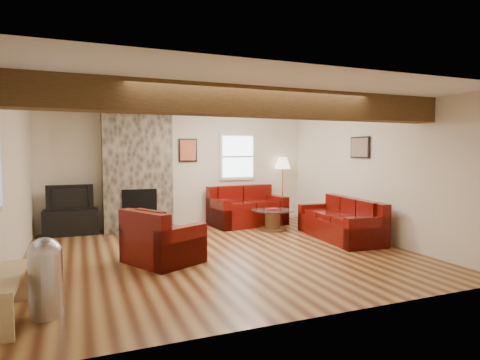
{
  "coord_description": "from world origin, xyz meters",
  "views": [
    {
      "loc": [
        -2.14,
        -6.1,
        1.66
      ],
      "look_at": [
        0.48,
        0.4,
        1.17
      ],
      "focal_mm": 30.0,
      "sensor_mm": 36.0,
      "label": 1
    }
  ],
  "objects_px": {
    "television": "(70,197)",
    "floor_lamp": "(283,167)",
    "coffee_table": "(273,220)",
    "sofa_three": "(339,219)",
    "loveseat": "(247,206)",
    "tv_cabinet": "(71,222)",
    "armchair_red": "(163,236)"
  },
  "relations": [
    {
      "from": "television",
      "to": "floor_lamp",
      "type": "bearing_deg",
      "value": 0.24
    },
    {
      "from": "coffee_table",
      "to": "television",
      "type": "relative_size",
      "value": 1.03
    },
    {
      "from": "sofa_three",
      "to": "coffee_table",
      "type": "distance_m",
      "value": 1.48
    },
    {
      "from": "loveseat",
      "to": "tv_cabinet",
      "type": "xyz_separation_m",
      "value": [
        -3.72,
        0.3,
        -0.18
      ]
    },
    {
      "from": "armchair_red",
      "to": "television",
      "type": "xyz_separation_m",
      "value": [
        -1.33,
        2.68,
        0.36
      ]
    },
    {
      "from": "television",
      "to": "sofa_three",
      "type": "bearing_deg",
      "value": -25.43
    },
    {
      "from": "floor_lamp",
      "to": "armchair_red",
      "type": "bearing_deg",
      "value": -142.05
    },
    {
      "from": "floor_lamp",
      "to": "loveseat",
      "type": "bearing_deg",
      "value": -163.32
    },
    {
      "from": "coffee_table",
      "to": "tv_cabinet",
      "type": "distance_m",
      "value": 4.12
    },
    {
      "from": "sofa_three",
      "to": "floor_lamp",
      "type": "bearing_deg",
      "value": -174.36
    },
    {
      "from": "loveseat",
      "to": "coffee_table",
      "type": "distance_m",
      "value": 0.84
    },
    {
      "from": "sofa_three",
      "to": "television",
      "type": "bearing_deg",
      "value": -110.07
    },
    {
      "from": "tv_cabinet",
      "to": "television",
      "type": "xyz_separation_m",
      "value": [
        0.0,
        0.0,
        0.51
      ]
    },
    {
      "from": "loveseat",
      "to": "armchair_red",
      "type": "relative_size",
      "value": 1.66
    },
    {
      "from": "sofa_three",
      "to": "television",
      "type": "xyz_separation_m",
      "value": [
        -4.8,
        2.28,
        0.38
      ]
    },
    {
      "from": "loveseat",
      "to": "armchair_red",
      "type": "distance_m",
      "value": 3.37
    },
    {
      "from": "loveseat",
      "to": "armchair_red",
      "type": "bearing_deg",
      "value": -141.41
    },
    {
      "from": "sofa_three",
      "to": "floor_lamp",
      "type": "xyz_separation_m",
      "value": [
        -0.01,
        2.3,
        0.92
      ]
    },
    {
      "from": "coffee_table",
      "to": "tv_cabinet",
      "type": "xyz_separation_m",
      "value": [
        -3.97,
        1.07,
        0.04
      ]
    },
    {
      "from": "sofa_three",
      "to": "tv_cabinet",
      "type": "relative_size",
      "value": 1.92
    },
    {
      "from": "sofa_three",
      "to": "coffee_table",
      "type": "height_order",
      "value": "sofa_three"
    },
    {
      "from": "loveseat",
      "to": "tv_cabinet",
      "type": "height_order",
      "value": "loveseat"
    },
    {
      "from": "television",
      "to": "floor_lamp",
      "type": "distance_m",
      "value": 4.82
    },
    {
      "from": "armchair_red",
      "to": "floor_lamp",
      "type": "relative_size",
      "value": 0.65
    },
    {
      "from": "tv_cabinet",
      "to": "television",
      "type": "bearing_deg",
      "value": 0.0
    },
    {
      "from": "armchair_red",
      "to": "floor_lamp",
      "type": "bearing_deg",
      "value": -79.88
    },
    {
      "from": "coffee_table",
      "to": "floor_lamp",
      "type": "relative_size",
      "value": 0.58
    },
    {
      "from": "tv_cabinet",
      "to": "television",
      "type": "distance_m",
      "value": 0.51
    },
    {
      "from": "sofa_three",
      "to": "loveseat",
      "type": "bearing_deg",
      "value": -146.06
    },
    {
      "from": "television",
      "to": "tv_cabinet",
      "type": "bearing_deg",
      "value": 0.0
    },
    {
      "from": "armchair_red",
      "to": "floor_lamp",
      "type": "height_order",
      "value": "floor_lamp"
    },
    {
      "from": "loveseat",
      "to": "coffee_table",
      "type": "relative_size",
      "value": 1.85
    }
  ]
}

